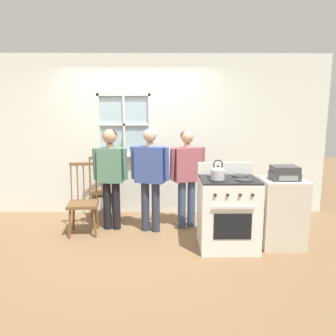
# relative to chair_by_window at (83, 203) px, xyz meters

# --- Properties ---
(ground_plane) EXTENTS (16.00, 16.00, 0.00)m
(ground_plane) POSITION_rel_chair_by_window_xyz_m (0.75, -0.37, -0.45)
(ground_plane) COLOR brown
(wall_back) EXTENTS (6.40, 0.16, 2.70)m
(wall_back) POSITION_rel_chair_by_window_xyz_m (0.76, 1.03, 0.89)
(wall_back) COLOR silver
(wall_back) RESTS_ON ground_plane
(chair_by_window) EXTENTS (0.46, 0.45, 1.03)m
(chair_by_window) POSITION_rel_chair_by_window_xyz_m (0.00, 0.00, 0.00)
(chair_by_window) COLOR brown
(chair_by_window) RESTS_ON ground_plane
(chair_near_wall) EXTENTS (0.54, 0.53, 1.03)m
(chair_near_wall) POSITION_rel_chair_by_window_xyz_m (0.17, 0.65, 0.00)
(chair_near_wall) COLOR brown
(chair_near_wall) RESTS_ON ground_plane
(person_elderly_left) EXTENTS (0.52, 0.24, 1.51)m
(person_elderly_left) POSITION_rel_chair_by_window_xyz_m (0.38, 0.17, 0.47)
(person_elderly_left) COLOR black
(person_elderly_left) RESTS_ON ground_plane
(person_teen_center) EXTENTS (0.58, 0.31, 1.52)m
(person_teen_center) POSITION_rel_chair_by_window_xyz_m (0.97, 0.08, 0.46)
(person_teen_center) COLOR #2D3347
(person_teen_center) RESTS_ON ground_plane
(person_adult_right) EXTENTS (0.56, 0.32, 1.49)m
(person_adult_right) POSITION_rel_chair_by_window_xyz_m (1.52, 0.25, 0.44)
(person_adult_right) COLOR #384766
(person_adult_right) RESTS_ON ground_plane
(stove) EXTENTS (0.74, 0.68, 1.08)m
(stove) POSITION_rel_chair_by_window_xyz_m (2.01, -0.50, 0.02)
(stove) COLOR white
(stove) RESTS_ON ground_plane
(kettle) EXTENTS (0.21, 0.17, 0.25)m
(kettle) POSITION_rel_chair_by_window_xyz_m (1.84, -0.63, 0.57)
(kettle) COLOR #B7B7BC
(kettle) RESTS_ON stove
(potted_plant) EXTENTS (0.13, 0.13, 0.30)m
(potted_plant) POSITION_rel_chair_by_window_xyz_m (0.44, 0.94, 0.65)
(potted_plant) COLOR #935B3D
(potted_plant) RESTS_ON wall_back
(side_counter) EXTENTS (0.55, 0.50, 0.90)m
(side_counter) POSITION_rel_chair_by_window_xyz_m (2.73, -0.46, -0.00)
(side_counter) COLOR beige
(side_counter) RESTS_ON ground_plane
(stereo) EXTENTS (0.34, 0.29, 0.18)m
(stereo) POSITION_rel_chair_by_window_xyz_m (2.73, -0.48, 0.53)
(stereo) COLOR #38383A
(stereo) RESTS_ON side_counter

